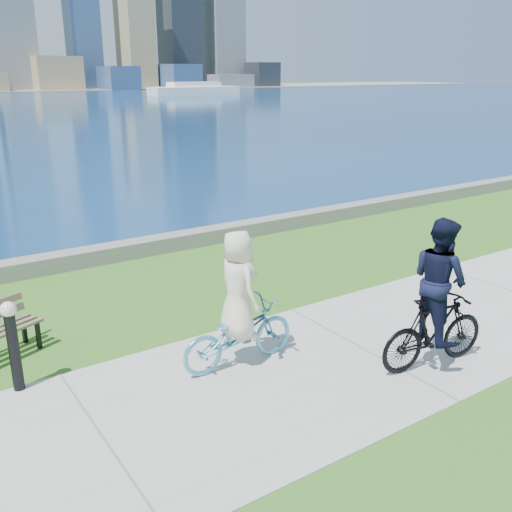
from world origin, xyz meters
The scene contains 7 objects.
ground centered at (0.00, 0.00, 0.00)m, with size 320.00×320.00×0.00m, color #2C6019.
concrete_path centered at (0.00, 0.00, 0.01)m, with size 80.00×3.50×0.02m, color #A0A09B.
seawall centered at (0.00, 6.20, 0.17)m, with size 90.00×0.50×0.35m, color slate.
ferry_far centered at (42.51, 85.10, 0.89)m, with size 15.70×4.49×2.13m.
bollard_lamp centered at (-4.55, 1.67, 0.72)m, with size 0.20×0.20×1.25m.
cyclist_woman centered at (-1.79, 0.64, 0.75)m, with size 0.62×1.76×1.96m.
cyclist_man centered at (0.44, -0.92, 0.93)m, with size 0.76×1.80×2.15m.
Camera 1 is at (-5.64, -5.52, 4.00)m, focal length 40.00 mm.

